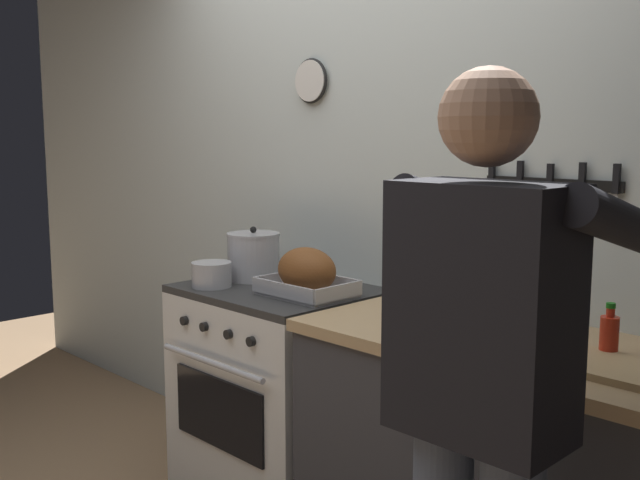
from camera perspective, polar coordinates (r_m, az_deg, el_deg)
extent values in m
cube|color=silver|center=(3.06, 4.55, 4.06)|extent=(6.00, 0.10, 2.60)
cube|color=black|center=(2.55, 17.43, 4.16)|extent=(0.48, 0.02, 0.04)
cube|color=silver|center=(2.66, 13.05, 2.58)|extent=(0.01, 0.00, 0.14)
cube|color=black|center=(2.65, 13.13, 5.02)|extent=(0.02, 0.02, 0.09)
cube|color=silver|center=(2.60, 15.10, 2.22)|extent=(0.02, 0.00, 0.15)
cube|color=black|center=(2.59, 15.20, 4.90)|extent=(0.02, 0.02, 0.09)
cube|color=silver|center=(2.55, 17.25, 2.39)|extent=(0.02, 0.00, 0.12)
cube|color=black|center=(2.54, 17.35, 4.67)|extent=(0.02, 0.02, 0.09)
cube|color=silver|center=(2.50, 19.47, 2.01)|extent=(0.02, 0.00, 0.13)
cube|color=black|center=(2.49, 19.59, 4.59)|extent=(0.02, 0.02, 0.09)
cube|color=silver|center=(2.46, 21.78, 1.71)|extent=(0.01, 0.00, 0.14)
cube|color=black|center=(2.45, 21.92, 4.41)|extent=(0.02, 0.02, 0.09)
cylinder|color=white|center=(3.24, -0.70, 12.18)|extent=(0.18, 0.02, 0.18)
torus|color=black|center=(3.24, -0.70, 12.18)|extent=(0.19, 0.02, 0.19)
cube|color=tan|center=(2.20, 22.46, -9.33)|extent=(2.03, 0.65, 0.04)
cube|color=white|center=(3.14, -3.14, -11.99)|extent=(0.76, 0.62, 0.87)
cube|color=black|center=(2.95, -7.85, -13.11)|extent=(0.53, 0.01, 0.28)
cube|color=#2D2D2D|center=(3.02, -3.20, -3.95)|extent=(0.76, 0.62, 0.03)
cylinder|color=black|center=(3.01, -10.44, -6.15)|extent=(0.04, 0.02, 0.04)
cylinder|color=black|center=(2.91, -8.95, -6.64)|extent=(0.04, 0.02, 0.04)
cylinder|color=black|center=(2.79, -7.11, -7.24)|extent=(0.04, 0.02, 0.04)
cylinder|color=black|center=(2.69, -5.36, -7.81)|extent=(0.04, 0.02, 0.04)
cylinder|color=silver|center=(2.87, -8.40, -9.34)|extent=(0.61, 0.02, 0.02)
cube|color=black|center=(1.64, 12.39, -5.42)|extent=(0.38, 0.22, 0.56)
sphere|color=#9E755B|center=(1.59, 12.85, 9.25)|extent=(0.21, 0.21, 0.21)
cylinder|color=black|center=(1.92, 11.25, 2.07)|extent=(0.09, 0.55, 0.22)
cylinder|color=black|center=(1.72, 22.88, 0.88)|extent=(0.09, 0.55, 0.22)
cube|color=#B7B7BC|center=(2.86, -1.03, -4.20)|extent=(0.34, 0.25, 0.01)
cube|color=#B7B7BC|center=(2.77, -2.91, -3.91)|extent=(0.34, 0.01, 0.05)
cube|color=#B7B7BC|center=(2.94, 0.74, -3.19)|extent=(0.34, 0.01, 0.05)
cube|color=#B7B7BC|center=(2.97, -3.30, -3.06)|extent=(0.01, 0.25, 0.05)
cube|color=#B7B7BC|center=(2.73, 1.44, -4.06)|extent=(0.01, 0.25, 0.05)
ellipsoid|color=brown|center=(2.84, -1.03, -2.34)|extent=(0.26, 0.19, 0.18)
cylinder|color=#B7B7BC|center=(3.17, -5.15, -1.37)|extent=(0.22, 0.22, 0.19)
cylinder|color=#B2B2B7|center=(3.15, -5.17, 0.44)|extent=(0.23, 0.23, 0.01)
sphere|color=black|center=(3.15, -5.18, 0.80)|extent=(0.03, 0.03, 0.03)
cylinder|color=#B7B7BC|center=(3.05, -8.36, -2.65)|extent=(0.16, 0.16, 0.10)
cube|color=tan|center=(2.13, 20.64, -8.95)|extent=(0.36, 0.24, 0.02)
cylinder|color=black|center=(2.42, 15.97, -5.14)|extent=(0.06, 0.06, 0.15)
cylinder|color=black|center=(2.40, 16.06, -3.01)|extent=(0.03, 0.03, 0.03)
cylinder|color=#B21919|center=(2.40, 16.08, -2.46)|extent=(0.03, 0.03, 0.01)
cylinder|color=red|center=(2.23, 21.42, -6.97)|extent=(0.05, 0.05, 0.12)
cylinder|color=red|center=(2.22, 21.51, -5.22)|extent=(0.02, 0.02, 0.03)
cylinder|color=#197219|center=(2.21, 21.54, -4.72)|extent=(0.03, 0.03, 0.01)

